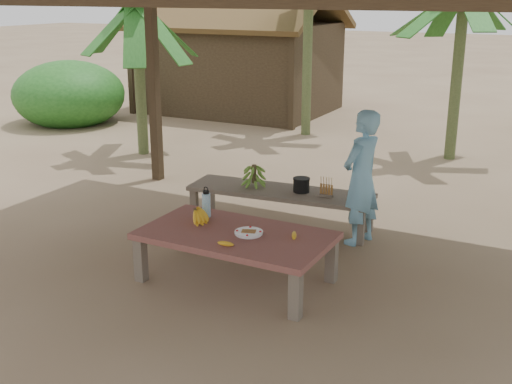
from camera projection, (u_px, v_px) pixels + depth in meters
The scene contains 15 objects.
ground at pixel (253, 271), 6.45m from camera, with size 80.00×80.00×0.00m, color brown.
work_table at pixel (236, 239), 6.11m from camera, with size 1.81×1.02×0.50m.
bench at pixel (280, 194), 7.59m from camera, with size 2.25×0.80×0.45m.
ripe_banana_bunch at pixel (195, 215), 6.35m from camera, with size 0.25×0.22×0.15m, color yellow, non-canonical shape.
plate at pixel (249, 233), 6.04m from camera, with size 0.27×0.27×0.04m.
loose_banana_front at pixel (226, 244), 5.77m from camera, with size 0.04×0.15×0.04m, color yellow.
loose_banana_side at pixel (294, 235), 5.96m from camera, with size 0.04×0.15×0.04m, color yellow.
water_flask at pixel (206, 204), 6.49m from camera, with size 0.09×0.09×0.32m.
green_banana_stalk at pixel (254, 175), 7.65m from camera, with size 0.25×0.25×0.29m, color #598C2D, non-canonical shape.
cooking_pot at pixel (301, 185), 7.48m from camera, with size 0.19×0.19×0.16m, color black.
skewer_rack at pixel (326, 187), 7.29m from camera, with size 0.18×0.08×0.24m, color #A57F47, non-canonical shape.
woman at pixel (361, 178), 6.98m from camera, with size 0.55×0.36×1.50m, color #72B3D8.
hut at pixel (240, 63), 14.88m from camera, with size 4.40×3.43×2.85m.
banana_plant_n at pixel (464, 4), 10.06m from camera, with size 1.80×1.80×2.98m.
banana_plant_w at pixel (137, 22), 10.49m from camera, with size 1.80×1.80×2.69m.
Camera 1 is at (2.74, -5.25, 2.69)m, focal length 45.00 mm.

